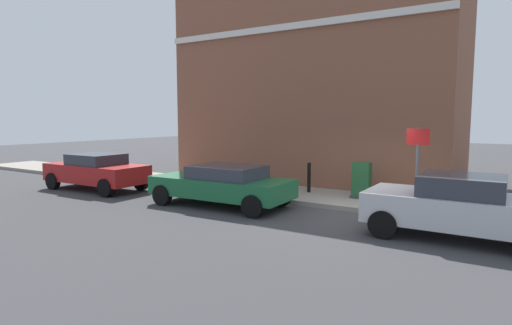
% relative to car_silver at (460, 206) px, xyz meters
% --- Properties ---
extents(ground, '(80.00, 80.00, 0.00)m').
position_rel_car_silver_xyz_m(ground, '(0.71, 2.64, -0.75)').
color(ground, '#38383A').
extents(sidewalk, '(2.60, 30.00, 0.15)m').
position_rel_car_silver_xyz_m(sidewalk, '(2.60, 8.64, -0.67)').
color(sidewalk, gray).
rests_on(sidewalk, ground).
extents(corner_building, '(6.10, 11.28, 8.80)m').
position_rel_car_silver_xyz_m(corner_building, '(6.91, 6.28, 3.66)').
color(corner_building, brown).
rests_on(corner_building, ground).
extents(car_silver, '(1.94, 4.02, 1.45)m').
position_rel_car_silver_xyz_m(car_silver, '(0.00, 0.00, 0.00)').
color(car_silver, '#B7B7BC').
rests_on(car_silver, ground).
extents(car_green, '(2.03, 4.43, 1.27)m').
position_rel_car_silver_xyz_m(car_green, '(0.04, 6.59, -0.06)').
color(car_green, '#195933').
rests_on(car_green, ground).
extents(car_red, '(1.88, 4.13, 1.37)m').
position_rel_car_silver_xyz_m(car_red, '(-0.11, 12.38, -0.02)').
color(car_red, maroon).
rests_on(car_red, ground).
extents(utility_cabinet, '(0.46, 0.61, 1.15)m').
position_rel_car_silver_xyz_m(utility_cabinet, '(2.80, 3.11, -0.07)').
color(utility_cabinet, '#1E4C28').
rests_on(utility_cabinet, sidewalk).
extents(bollard_near_cabinet, '(0.14, 0.14, 1.04)m').
position_rel_car_silver_xyz_m(bollard_near_cabinet, '(2.90, 4.99, -0.04)').
color(bollard_near_cabinet, black).
rests_on(bollard_near_cabinet, sidewalk).
extents(bollard_far_kerb, '(0.14, 0.14, 1.04)m').
position_rel_car_silver_xyz_m(bollard_far_kerb, '(1.55, 6.72, -0.04)').
color(bollard_far_kerb, black).
rests_on(bollard_far_kerb, sidewalk).
extents(street_sign, '(0.08, 0.60, 2.30)m').
position_rel_car_silver_xyz_m(street_sign, '(1.77, 1.26, 0.91)').
color(street_sign, '#59595B').
rests_on(street_sign, sidewalk).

